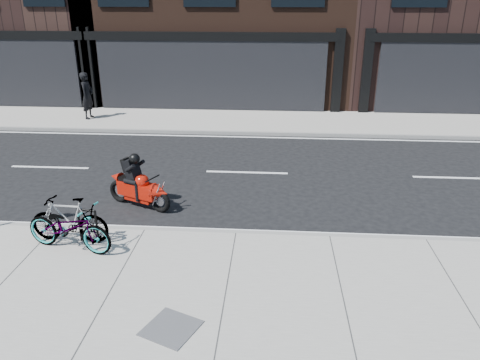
# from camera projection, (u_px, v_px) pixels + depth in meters

# --- Properties ---
(ground) EXTENTS (120.00, 120.00, 0.00)m
(ground) POSITION_uv_depth(u_px,v_px,m) (242.00, 200.00, 11.94)
(ground) COLOR black
(ground) RESTS_ON ground
(sidewalk_near) EXTENTS (60.00, 6.00, 0.13)m
(sidewalk_near) POSITION_uv_depth(u_px,v_px,m) (220.00, 328.00, 7.29)
(sidewalk_near) COLOR gray
(sidewalk_near) RESTS_ON ground
(sidewalk_far) EXTENTS (60.00, 3.50, 0.13)m
(sidewalk_far) POSITION_uv_depth(u_px,v_px,m) (255.00, 121.00, 19.10)
(sidewalk_far) COLOR gray
(sidewalk_far) RESTS_ON ground
(bike_rack) EXTENTS (0.44, 0.12, 0.75)m
(bike_rack) POSITION_uv_depth(u_px,v_px,m) (88.00, 223.00, 9.53)
(bike_rack) COLOR black
(bike_rack) RESTS_ON sidewalk_near
(bicycle_front) EXTENTS (1.98, 1.07, 0.99)m
(bicycle_front) POSITION_uv_depth(u_px,v_px,m) (69.00, 227.00, 9.23)
(bicycle_front) COLOR gray
(bicycle_front) RESTS_ON sidewalk_near
(bicycle_rear) EXTENTS (1.67, 0.56, 0.99)m
(bicycle_rear) POSITION_uv_depth(u_px,v_px,m) (69.00, 220.00, 9.53)
(bicycle_rear) COLOR gray
(bicycle_rear) RESTS_ON sidewalk_near
(motorcycle) EXTENTS (1.74, 1.02, 1.39)m
(motorcycle) POSITION_uv_depth(u_px,v_px,m) (141.00, 186.00, 11.35)
(motorcycle) COLOR black
(motorcycle) RESTS_ON ground
(pedestrian) EXTENTS (0.51, 0.72, 1.87)m
(pedestrian) POSITION_uv_depth(u_px,v_px,m) (87.00, 96.00, 18.96)
(pedestrian) COLOR black
(pedestrian) RESTS_ON sidewalk_far
(utility_grate) EXTENTS (0.99, 0.99, 0.02)m
(utility_grate) POSITION_uv_depth(u_px,v_px,m) (171.00, 328.00, 7.18)
(utility_grate) COLOR #545456
(utility_grate) RESTS_ON sidewalk_near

